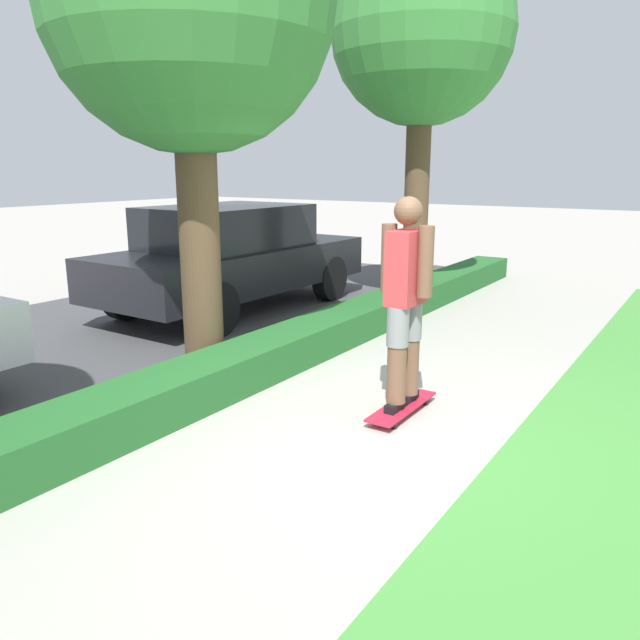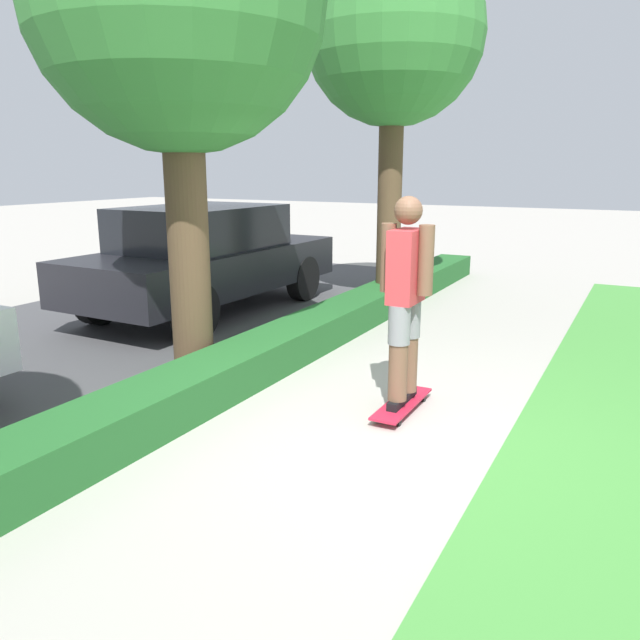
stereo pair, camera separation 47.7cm
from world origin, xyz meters
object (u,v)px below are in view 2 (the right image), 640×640
Objects in this scene: skater_person at (406,296)px; skateboard at (402,404)px; tree_far at (394,37)px; parked_car_middle at (206,257)px; tree_mid at (176,4)px.

skateboard is at bearing 153.43° from skater_person.
tree_far reaches higher than skateboard.
parked_car_middle is at bearing 59.51° from skateboard.
tree_far is 1.18× the size of parked_car_middle.
parked_car_middle is (2.39, 1.69, -2.69)m from tree_mid.
skater_person is 5.10m from tree_far.
tree_mid is 3.97m from parked_car_middle.
parked_car_middle is at bearing 35.28° from tree_mid.
skater_person is (0.00, -0.00, 0.96)m from skateboard.
tree_far is (3.90, 1.72, 2.80)m from skater_person.
tree_far reaches higher than tree_mid.
skateboard is 0.96m from skater_person.
parked_car_middle is at bearing 59.51° from skater_person.
tree_far is (3.90, 1.72, 3.77)m from skateboard.
skateboard is 4.09m from tree_mid.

